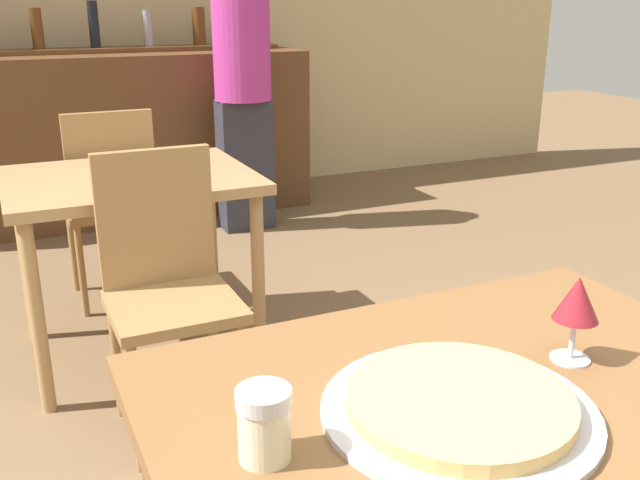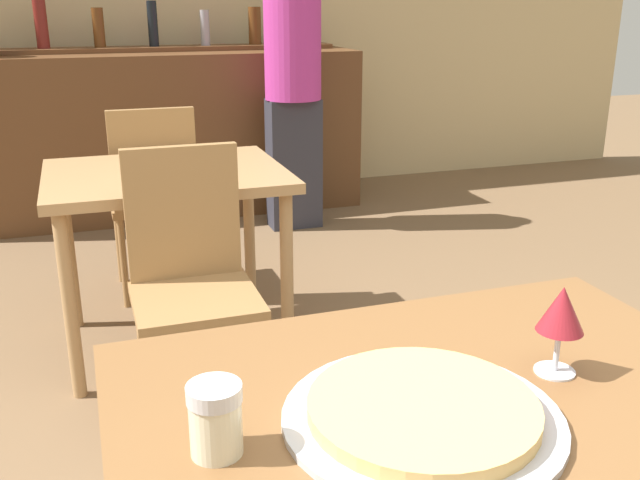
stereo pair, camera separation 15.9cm
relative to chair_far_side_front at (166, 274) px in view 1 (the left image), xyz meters
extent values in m
cube|color=brown|center=(0.22, -1.35, 0.21)|extent=(1.08, 0.77, 0.04)
cylinder|color=brown|center=(0.70, -1.02, -0.17)|extent=(0.05, 0.05, 0.73)
cube|color=#A87F51|center=(0.00, 0.54, 0.19)|extent=(0.91, 0.75, 0.04)
cylinder|color=#A87F51|center=(-0.40, 0.23, -0.18)|extent=(0.05, 0.05, 0.70)
cylinder|color=#A87F51|center=(0.40, 0.23, -0.18)|extent=(0.05, 0.05, 0.70)
cylinder|color=#A87F51|center=(-0.40, 0.85, -0.18)|extent=(0.05, 0.05, 0.70)
cylinder|color=#A87F51|center=(0.40, 0.85, -0.18)|extent=(0.05, 0.05, 0.70)
cube|color=brown|center=(0.22, 2.54, 0.00)|extent=(2.60, 0.56, 1.06)
cube|color=brown|center=(0.22, 2.68, 0.54)|extent=(2.39, 0.24, 0.03)
cylinder|color=#5B3314|center=(-0.12, 2.68, 0.68)|extent=(0.07, 0.07, 0.24)
cylinder|color=black|center=(0.22, 2.68, 0.70)|extent=(0.06, 0.06, 0.29)
cylinder|color=#9999A3|center=(0.56, 2.68, 0.67)|extent=(0.06, 0.06, 0.23)
cylinder|color=#5B3314|center=(0.90, 2.68, 0.68)|extent=(0.09, 0.09, 0.25)
cylinder|color=#9999A3|center=(1.24, 2.68, 0.69)|extent=(0.07, 0.07, 0.27)
cube|color=olive|center=(0.00, -0.08, -0.08)|extent=(0.40, 0.40, 0.04)
cube|color=olive|center=(0.00, 0.10, 0.16)|extent=(0.38, 0.04, 0.46)
cylinder|color=olive|center=(-0.17, -0.25, -0.32)|extent=(0.03, 0.03, 0.43)
cylinder|color=olive|center=(0.17, -0.25, -0.32)|extent=(0.03, 0.03, 0.43)
cylinder|color=olive|center=(-0.17, 0.09, -0.32)|extent=(0.03, 0.03, 0.43)
cylinder|color=olive|center=(0.17, 0.09, -0.32)|extent=(0.03, 0.03, 0.43)
cube|color=olive|center=(0.00, 1.16, -0.08)|extent=(0.40, 0.40, 0.04)
cube|color=olive|center=(0.00, 0.98, 0.16)|extent=(0.38, 0.04, 0.46)
cylinder|color=olive|center=(0.17, 1.33, -0.32)|extent=(0.03, 0.03, 0.43)
cylinder|color=olive|center=(-0.17, 1.33, -0.32)|extent=(0.03, 0.03, 0.43)
cylinder|color=olive|center=(0.17, 0.99, -0.32)|extent=(0.03, 0.03, 0.43)
cylinder|color=olive|center=(-0.17, 0.99, -0.32)|extent=(0.03, 0.03, 0.43)
cylinder|color=#B7B7BC|center=(0.15, -1.39, 0.24)|extent=(0.43, 0.43, 0.01)
cylinder|color=#E0B266|center=(0.15, -1.39, 0.26)|extent=(0.35, 0.35, 0.02)
cylinder|color=beige|center=(-0.16, -1.36, 0.28)|extent=(0.07, 0.07, 0.08)
cylinder|color=silver|center=(-0.16, -1.36, 0.33)|extent=(0.08, 0.08, 0.02)
cube|color=#2D2D38|center=(0.95, 1.96, -0.13)|extent=(0.32, 0.18, 0.80)
cylinder|color=#B2338C|center=(0.95, 1.96, 0.61)|extent=(0.34, 0.34, 0.67)
cylinder|color=silver|center=(0.43, -1.32, 0.24)|extent=(0.07, 0.07, 0.00)
cylinder|color=silver|center=(0.43, -1.32, 0.28)|extent=(0.01, 0.01, 0.07)
cone|color=maroon|center=(0.43, -1.32, 0.35)|extent=(0.08, 0.08, 0.08)
camera|label=1|loc=(-0.45, -2.17, 0.84)|focal=40.00mm
camera|label=2|loc=(-0.30, -2.23, 0.84)|focal=40.00mm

